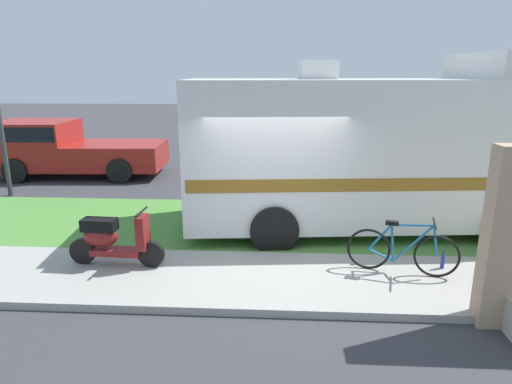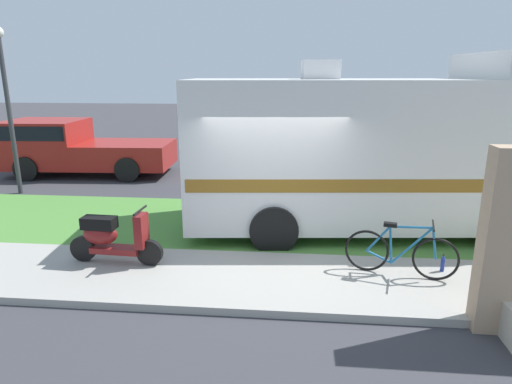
# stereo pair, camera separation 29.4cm
# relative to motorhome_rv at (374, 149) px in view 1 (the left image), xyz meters

# --- Properties ---
(ground_plane) EXTENTS (80.00, 80.00, 0.00)m
(ground_plane) POSITION_rel_motorhome_rv_xyz_m (-2.00, -1.53, -1.72)
(ground_plane) COLOR #38383D
(sidewalk) EXTENTS (24.00, 2.00, 0.12)m
(sidewalk) POSITION_rel_motorhome_rv_xyz_m (-2.00, -2.73, -1.66)
(sidewalk) COLOR #9E9B93
(sidewalk) RESTS_ON ground
(grass_strip) EXTENTS (24.00, 3.40, 0.08)m
(grass_strip) POSITION_rel_motorhome_rv_xyz_m (-2.00, -0.03, -1.68)
(grass_strip) COLOR #4C8438
(grass_strip) RESTS_ON ground
(motorhome_rv) EXTENTS (7.60, 3.25, 3.61)m
(motorhome_rv) POSITION_rel_motorhome_rv_xyz_m (0.00, 0.00, 0.00)
(motorhome_rv) COLOR silver
(motorhome_rv) RESTS_ON ground
(scooter) EXTENTS (1.62, 0.50, 0.97)m
(scooter) POSITION_rel_motorhome_rv_xyz_m (-4.67, -2.41, -1.14)
(scooter) COLOR black
(scooter) RESTS_ON ground
(bicycle) EXTENTS (1.68, 0.59, 0.90)m
(bicycle) POSITION_rel_motorhome_rv_xyz_m (0.03, -2.45, -1.21)
(bicycle) COLOR black
(bicycle) RESTS_ON ground
(pickup_truck_near) EXTENTS (5.36, 2.46, 1.76)m
(pickup_truck_near) POSITION_rel_motorhome_rv_xyz_m (-8.89, 4.55, -0.77)
(pickup_truck_near) COLOR maroon
(pickup_truck_near) RESTS_ON ground
(bottle_spare) EXTENTS (0.06, 0.06, 0.29)m
(bottle_spare) POSITION_rel_motorhome_rv_xyz_m (0.77, -2.24, -1.48)
(bottle_spare) COLOR navy
(bottle_spare) RESTS_ON ground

